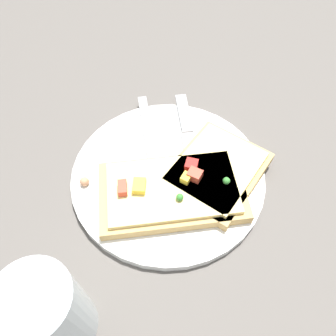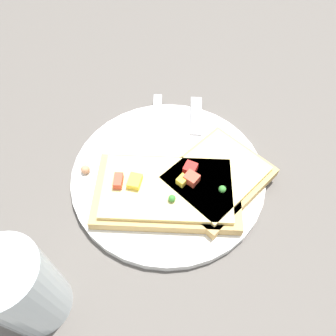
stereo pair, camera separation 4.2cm
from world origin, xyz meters
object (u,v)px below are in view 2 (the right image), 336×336
(plate, at_px, (168,175))
(pizza_slice_corner, at_px, (215,177))
(knife, at_px, (196,140))
(pizza_slice_main, at_px, (167,191))
(fork, at_px, (155,157))
(drinking_glass, at_px, (22,289))

(plate, height_order, pizza_slice_corner, pizza_slice_corner)
(knife, bearing_deg, pizza_slice_main, -21.94)
(plate, distance_m, knife, 0.07)
(fork, xyz_separation_m, knife, (-0.04, -0.05, -0.00))
(fork, bearing_deg, pizza_slice_main, 16.14)
(plate, height_order, drinking_glass, drinking_glass)
(knife, height_order, pizza_slice_corner, pizza_slice_corner)
(fork, relative_size, pizza_slice_corner, 1.31)
(fork, relative_size, knife, 1.06)
(plate, distance_m, fork, 0.03)
(pizza_slice_main, xyz_separation_m, pizza_slice_corner, (-0.05, -0.04, 0.00))
(knife, height_order, drinking_glass, drinking_glass)
(knife, relative_size, pizza_slice_corner, 1.23)
(plate, xyz_separation_m, pizza_slice_corner, (-0.06, -0.01, 0.02))
(fork, relative_size, drinking_glass, 1.87)
(plate, distance_m, pizza_slice_main, 0.04)
(pizza_slice_corner, distance_m, drinking_glass, 0.25)
(knife, relative_size, pizza_slice_main, 0.96)
(fork, bearing_deg, drinking_glass, -31.70)
(fork, bearing_deg, knife, 118.46)
(drinking_glass, bearing_deg, knife, -106.27)
(plate, height_order, pizza_slice_main, pizza_slice_main)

